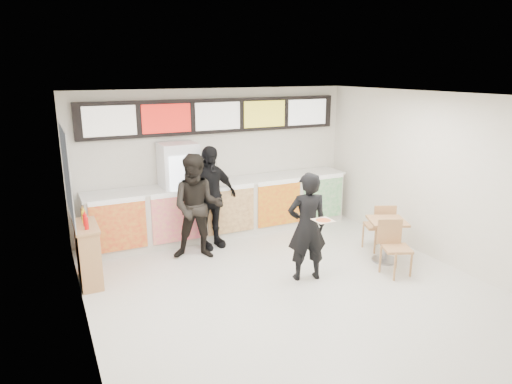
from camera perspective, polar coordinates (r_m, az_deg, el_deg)
floor at (r=7.17m, az=5.58°, el=-12.98°), size 7.00×7.00×0.00m
ceiling at (r=6.34m, az=6.27°, el=11.72°), size 7.00×7.00×0.00m
wall_back at (r=9.67m, az=-4.97°, el=3.90°), size 6.00×0.00×6.00m
wall_left at (r=5.70m, az=-20.90°, el=-5.00°), size 0.00×7.00×7.00m
wall_right at (r=8.52m, az=23.41°, el=1.18°), size 0.00×7.00×7.00m
service_counter at (r=9.52m, az=-3.97°, el=-2.01°), size 5.56×0.77×1.14m
menu_board at (r=9.45m, az=-4.91°, el=9.47°), size 5.50×0.14×0.70m
drinks_fridge at (r=9.13m, az=-9.51°, el=-0.13°), size 0.70×0.67×2.00m
mirror_panel at (r=8.00m, az=-22.62°, el=2.28°), size 0.01×2.00×1.50m
customer_main at (r=7.43m, az=6.40°, el=-4.35°), size 0.74×0.57×1.81m
customer_left at (r=8.28m, az=-7.34°, el=-1.88°), size 1.15×1.03×1.93m
customer_mid at (r=8.74m, az=-5.87°, el=-0.71°), size 1.24×0.69×2.00m
pizza_slice at (r=6.99m, az=8.40°, el=-3.46°), size 0.36×0.36×0.02m
cafe_table at (r=8.51m, az=15.99°, el=-4.91°), size 1.04×1.62×0.93m
condiment_ledge at (r=7.86m, az=-20.23°, el=-7.22°), size 0.36×0.89×1.18m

